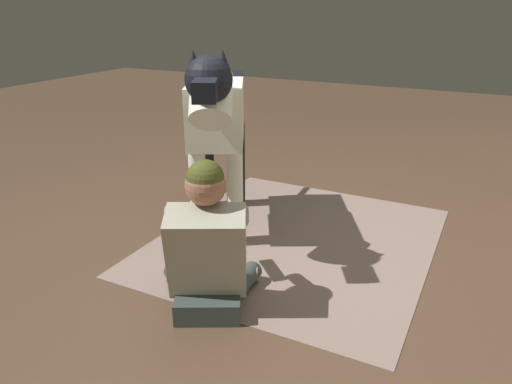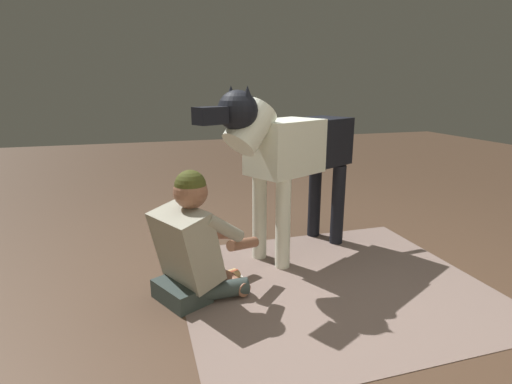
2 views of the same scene
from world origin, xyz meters
The scene contains 5 objects.
ground_plane centered at (0.00, 0.00, 0.00)m, with size 14.35×14.35×0.00m, color #493425.
area_rug centered at (-0.26, 0.35, 0.00)m, with size 2.00×1.77×0.01m, color #79645C.
person_sitting_on_floor centered at (0.65, 0.22, 0.34)m, with size 0.74×0.63×0.82m.
large_dog centered at (-0.16, -0.20, 0.83)m, with size 1.47×0.85×1.31m.
hot_dog_on_plate centered at (0.42, 0.10, 0.03)m, with size 0.24×0.24×0.06m.
Camera 2 is at (0.94, 2.56, 1.31)m, focal length 28.03 mm.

